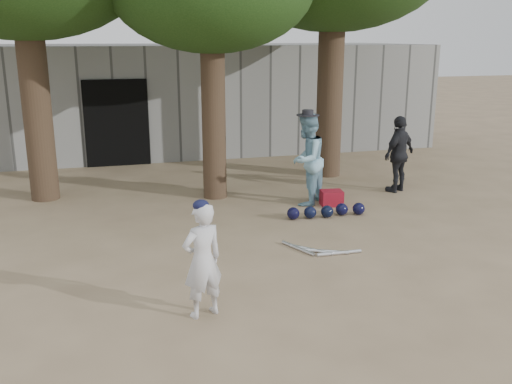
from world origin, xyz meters
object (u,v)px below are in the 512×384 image
object	(u,v)px
boy_player	(202,260)
red_bag	(332,198)
spectator_blue	(307,160)
spectator_dark	(399,154)

from	to	relation	value
boy_player	red_bag	size ratio (longest dim) A/B	3.35
red_bag	spectator_blue	bearing A→B (deg)	151.49
boy_player	spectator_dark	bearing A→B (deg)	-157.55
spectator_blue	red_bag	world-z (taller)	spectator_blue
spectator_dark	red_bag	size ratio (longest dim) A/B	3.88
boy_player	spectator_dark	distance (m)	6.76
spectator_dark	red_bag	world-z (taller)	spectator_dark
spectator_dark	boy_player	bearing A→B (deg)	13.90
spectator_dark	spectator_blue	bearing A→B (deg)	-18.14
spectator_blue	red_bag	xyz separation A→B (m)	(0.45, -0.24, -0.75)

